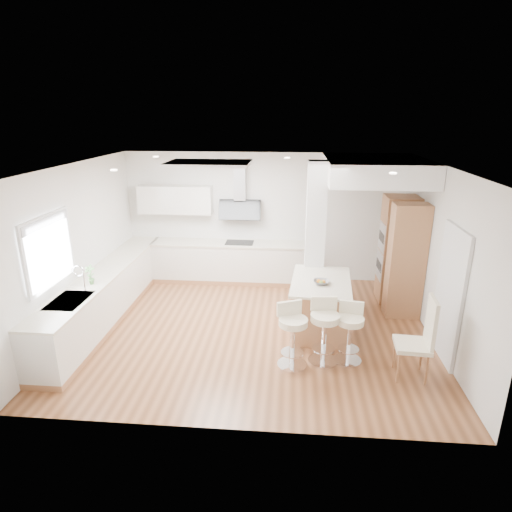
# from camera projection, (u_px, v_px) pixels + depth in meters

# --- Properties ---
(ground) EXTENTS (6.00, 6.00, 0.00)m
(ground) POSITION_uv_depth(u_px,v_px,m) (253.00, 329.00, 7.45)
(ground) COLOR brown
(ground) RESTS_ON ground
(ceiling) EXTENTS (6.00, 5.00, 0.02)m
(ceiling) POSITION_uv_depth(u_px,v_px,m) (253.00, 329.00, 7.45)
(ceiling) COLOR white
(ceiling) RESTS_ON ground
(wall_back) EXTENTS (6.00, 0.04, 2.80)m
(wall_back) POSITION_uv_depth(u_px,v_px,m) (264.00, 218.00, 9.36)
(wall_back) COLOR silver
(wall_back) RESTS_ON ground
(wall_left) EXTENTS (0.04, 5.00, 2.80)m
(wall_left) POSITION_uv_depth(u_px,v_px,m) (77.00, 248.00, 7.24)
(wall_left) COLOR silver
(wall_left) RESTS_ON ground
(wall_right) EXTENTS (0.04, 5.00, 2.80)m
(wall_right) POSITION_uv_depth(u_px,v_px,m) (442.00, 258.00, 6.76)
(wall_right) COLOR silver
(wall_right) RESTS_ON ground
(skylight) EXTENTS (4.10, 2.10, 0.06)m
(skylight) POSITION_uv_depth(u_px,v_px,m) (210.00, 163.00, 7.20)
(skylight) COLOR silver
(skylight) RESTS_ON ground
(window_left) EXTENTS (0.06, 1.28, 1.07)m
(window_left) POSITION_uv_depth(u_px,v_px,m) (48.00, 248.00, 6.30)
(window_left) COLOR white
(window_left) RESTS_ON ground
(doorway_right) EXTENTS (0.05, 1.00, 2.10)m
(doorway_right) POSITION_uv_depth(u_px,v_px,m) (449.00, 296.00, 6.33)
(doorway_right) COLOR #494139
(doorway_right) RESTS_ON ground
(counter_left) EXTENTS (0.63, 4.50, 1.35)m
(counter_left) POSITION_uv_depth(u_px,v_px,m) (106.00, 294.00, 7.74)
(counter_left) COLOR #A97148
(counter_left) RESTS_ON ground
(counter_back) EXTENTS (3.62, 0.63, 2.50)m
(counter_back) POSITION_uv_depth(u_px,v_px,m) (221.00, 251.00, 9.40)
(counter_back) COLOR #A97148
(counter_back) RESTS_ON ground
(pillar) EXTENTS (0.35, 0.35, 2.80)m
(pillar) POSITION_uv_depth(u_px,v_px,m) (315.00, 238.00, 7.82)
(pillar) COLOR silver
(pillar) RESTS_ON ground
(soffit) EXTENTS (1.78, 2.20, 0.40)m
(soffit) POSITION_uv_depth(u_px,v_px,m) (375.00, 170.00, 7.77)
(soffit) COLOR white
(soffit) RESTS_ON ground
(oven_column) EXTENTS (0.63, 1.21, 2.10)m
(oven_column) POSITION_uv_depth(u_px,v_px,m) (400.00, 254.00, 8.06)
(oven_column) COLOR #A97148
(oven_column) RESTS_ON ground
(peninsula) EXTENTS (1.09, 1.55, 0.97)m
(peninsula) POSITION_uv_depth(u_px,v_px,m) (320.00, 305.00, 7.34)
(peninsula) COLOR #A97148
(peninsula) RESTS_ON ground
(bar_stool_a) EXTENTS (0.58, 0.58, 0.98)m
(bar_stool_a) POSITION_uv_depth(u_px,v_px,m) (292.00, 332.00, 6.22)
(bar_stool_a) COLOR white
(bar_stool_a) RESTS_ON ground
(bar_stool_b) EXTENTS (0.49, 0.49, 1.00)m
(bar_stool_b) POSITION_uv_depth(u_px,v_px,m) (324.00, 328.00, 6.32)
(bar_stool_b) COLOR white
(bar_stool_b) RESTS_ON ground
(bar_stool_c) EXTENTS (0.47, 0.47, 0.93)m
(bar_stool_c) POSITION_uv_depth(u_px,v_px,m) (350.00, 330.00, 6.35)
(bar_stool_c) COLOR white
(bar_stool_c) RESTS_ON ground
(dining_chair) EXTENTS (0.50, 0.50, 1.22)m
(dining_chair) POSITION_uv_depth(u_px,v_px,m) (422.00, 336.00, 5.91)
(dining_chair) COLOR beige
(dining_chair) RESTS_ON ground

